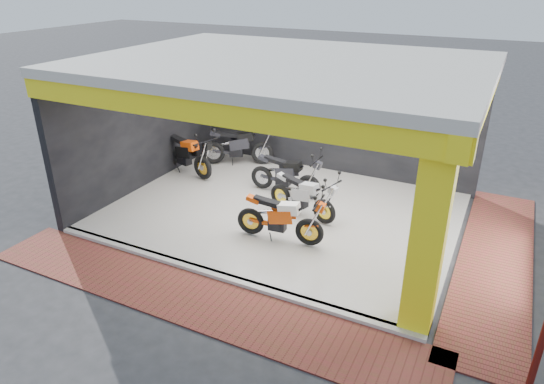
% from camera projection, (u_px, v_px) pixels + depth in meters
% --- Properties ---
extents(ground, '(80.00, 80.00, 0.00)m').
position_uv_depth(ground, '(242.00, 252.00, 10.22)').
color(ground, '#2D2D30').
rests_on(ground, ground).
extents(showroom_floor, '(8.00, 6.00, 0.10)m').
position_uv_depth(showroom_floor, '(283.00, 212.00, 11.83)').
color(showroom_floor, silver).
rests_on(showroom_floor, ground).
extents(showroom_ceiling, '(8.40, 6.40, 0.20)m').
position_uv_depth(showroom_ceiling, '(284.00, 64.00, 10.35)').
color(showroom_ceiling, beige).
rests_on(showroom_ceiling, corner_column).
extents(back_wall, '(8.20, 0.20, 3.50)m').
position_uv_depth(back_wall, '(331.00, 113.00, 13.64)').
color(back_wall, black).
rests_on(back_wall, ground).
extents(left_wall, '(0.20, 6.20, 3.50)m').
position_uv_depth(left_wall, '(144.00, 123.00, 12.79)').
color(left_wall, black).
rests_on(left_wall, ground).
extents(corner_column, '(0.50, 0.50, 3.50)m').
position_uv_depth(corner_column, '(429.00, 235.00, 7.36)').
color(corner_column, yellow).
rests_on(corner_column, ground).
extents(header_beam_front, '(8.40, 0.30, 0.40)m').
position_uv_depth(header_beam_front, '(207.00, 110.00, 8.04)').
color(header_beam_front, yellow).
rests_on(header_beam_front, corner_column).
extents(header_beam_right, '(0.30, 6.40, 0.40)m').
position_uv_depth(header_beam_right, '(482.00, 98.00, 8.84)').
color(header_beam_right, yellow).
rests_on(header_beam_right, corner_column).
extents(floor_kerb, '(8.00, 0.20, 0.10)m').
position_uv_depth(floor_kerb, '(216.00, 275.00, 9.37)').
color(floor_kerb, silver).
rests_on(floor_kerb, ground).
extents(paver_front, '(9.00, 1.40, 0.03)m').
position_uv_depth(paver_front, '(192.00, 299.00, 8.76)').
color(paver_front, maroon).
rests_on(paver_front, ground).
extents(paver_right, '(1.40, 7.00, 0.03)m').
position_uv_depth(paver_right, '(495.00, 261.00, 9.88)').
color(paver_right, maroon).
rests_on(paver_right, ground).
extents(moto_hero, '(2.13, 0.96, 1.26)m').
position_uv_depth(moto_hero, '(310.00, 219.00, 10.01)').
color(moto_hero, '#D64409').
rests_on(moto_hero, showroom_floor).
extents(moto_row_a, '(2.11, 1.19, 1.22)m').
position_uv_depth(moto_row_a, '(325.00, 200.00, 10.91)').
color(moto_row_a, '#9EA1A6').
rests_on(moto_row_a, showroom_floor).
extents(moto_row_b, '(2.08, 0.78, 1.27)m').
position_uv_depth(moto_row_b, '(309.00, 176.00, 12.14)').
color(moto_row_b, black).
rests_on(moto_row_b, showroom_floor).
extents(moto_row_c, '(2.41, 1.40, 1.39)m').
position_uv_depth(moto_row_c, '(202.00, 156.00, 13.24)').
color(moto_row_c, black).
rests_on(moto_row_c, showroom_floor).
extents(moto_row_d, '(2.38, 1.74, 1.37)m').
position_uv_depth(moto_row_d, '(262.00, 143.00, 14.32)').
color(moto_row_d, black).
rests_on(moto_row_d, showroom_floor).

